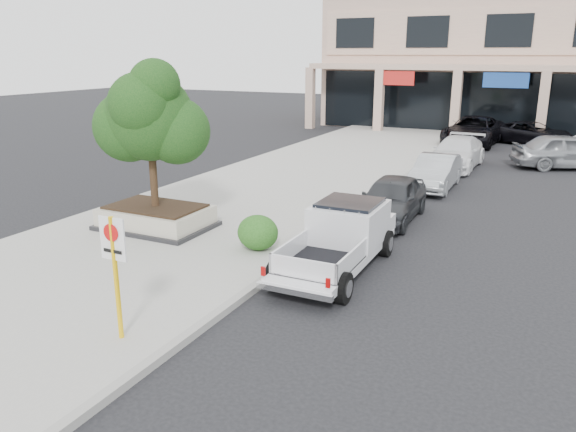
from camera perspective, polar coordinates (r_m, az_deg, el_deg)
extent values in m
plane|color=black|center=(11.76, 2.12, -9.76)|extent=(120.00, 120.00, 0.00)
cube|color=gray|center=(19.15, -5.60, 0.78)|extent=(8.00, 52.00, 0.15)
cube|color=gray|center=(17.47, 5.52, -0.74)|extent=(0.20, 52.00, 0.15)
cube|color=tan|center=(40.28, 2.28, 11.86)|extent=(0.55, 0.55, 4.20)
cube|color=black|center=(17.16, -13.19, -0.95)|extent=(3.20, 2.20, 0.12)
cube|color=#AEA792|center=(17.07, -13.25, 0.05)|extent=(3.00, 2.00, 0.50)
cube|color=black|center=(17.00, -13.31, 0.95)|extent=(2.70, 1.70, 0.06)
cylinder|color=black|center=(16.74, -13.56, 4.69)|extent=(0.22, 0.22, 2.20)
sphere|color=black|center=(16.52, -13.91, 9.79)|extent=(2.50, 2.50, 2.50)
sphere|color=black|center=(16.37, -11.23, 8.48)|extent=(1.90, 1.90, 1.90)
sphere|color=black|center=(17.05, -13.75, 12.01)|extent=(1.60, 1.60, 1.60)
cylinder|color=yellow|center=(10.45, -17.05, -6.13)|extent=(0.09, 0.09, 2.30)
cube|color=white|center=(10.20, -17.39, -2.23)|extent=(0.55, 0.03, 0.78)
cylinder|color=red|center=(10.14, -17.56, -1.63)|extent=(0.32, 0.01, 0.32)
ellipsoid|color=#1E4513|center=(14.75, -3.08, -1.69)|extent=(1.10, 0.99, 0.93)
imported|color=#2A2C2F|center=(18.13, 10.45, 1.75)|extent=(1.73, 4.15, 1.40)
imported|color=#A9ADB1|center=(22.82, 14.79, 4.34)|extent=(1.40, 4.01, 1.32)
imported|color=silver|center=(27.28, 16.76, 6.16)|extent=(2.16, 4.93, 1.41)
imported|color=black|center=(34.66, 18.30, 8.23)|extent=(3.13, 6.07, 1.64)
imported|color=gray|center=(28.97, 26.46, 5.91)|extent=(5.11, 3.65, 1.62)
imported|color=black|center=(35.93, 23.51, 7.72)|extent=(5.27, 3.90, 1.33)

